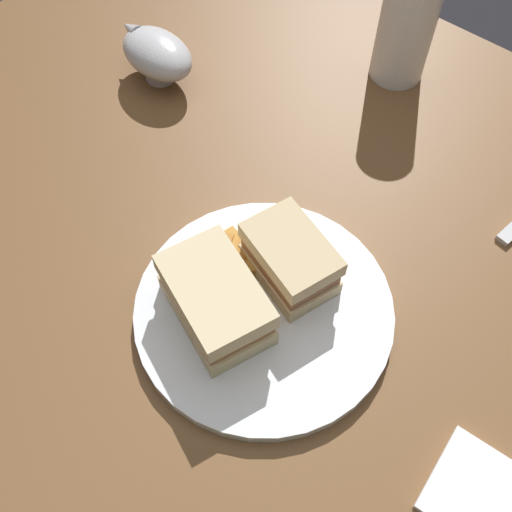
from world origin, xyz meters
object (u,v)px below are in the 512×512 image
(plate, at_px, (264,311))
(napkin, at_px, (490,501))
(sandwich_half_right, at_px, (216,300))
(sandwich_half_left, at_px, (290,259))
(pint_glass, at_px, (405,34))
(gravy_boat, at_px, (156,53))

(plate, bearing_deg, napkin, 176.61)
(sandwich_half_right, height_order, napkin, sandwich_half_right)
(plate, bearing_deg, sandwich_half_left, -84.18)
(pint_glass, relative_size, napkin, 1.39)
(plate, height_order, napkin, plate)
(sandwich_half_right, xyz_separation_m, napkin, (-0.32, -0.02, -0.04))
(gravy_boat, distance_m, napkin, 0.67)
(sandwich_half_left, bearing_deg, plate, 95.82)
(pint_glass, bearing_deg, sandwich_half_right, 98.20)
(sandwich_half_left, height_order, sandwich_half_right, sandwich_half_right)
(gravy_boat, bearing_deg, napkin, 161.43)
(plate, relative_size, sandwich_half_right, 1.97)
(plate, xyz_separation_m, pint_glass, (0.10, -0.42, 0.06))
(sandwich_half_left, xyz_separation_m, sandwich_half_right, (0.03, 0.09, 0.00))
(plate, bearing_deg, gravy_boat, -29.21)
(sandwich_half_left, bearing_deg, sandwich_half_right, 72.33)
(plate, distance_m, napkin, 0.28)
(sandwich_half_right, height_order, pint_glass, pint_glass)
(pint_glass, bearing_deg, sandwich_half_left, 104.32)
(pint_glass, bearing_deg, gravy_boat, 41.11)
(sandwich_half_right, bearing_deg, napkin, -176.18)
(plate, distance_m, sandwich_half_right, 0.06)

